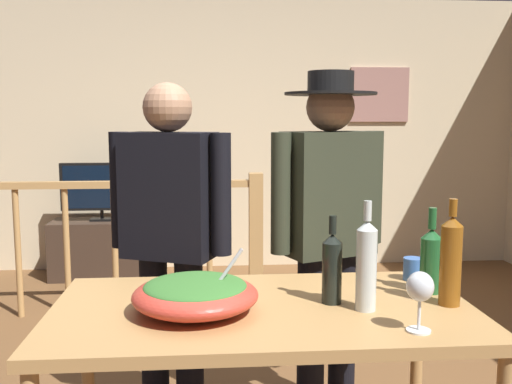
{
  "coord_description": "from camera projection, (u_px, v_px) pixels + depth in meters",
  "views": [
    {
      "loc": [
        -0.18,
        -2.63,
        1.44
      ],
      "look_at": [
        0.0,
        -0.34,
        1.14
      ],
      "focal_mm": 40.87,
      "sensor_mm": 36.0,
      "label": 1
    }
  ],
  "objects": [
    {
      "name": "wine_bottle_dark",
      "position": [
        332.0,
        267.0,
        2.02
      ],
      "size": [
        0.07,
        0.07,
        0.31
      ],
      "color": "black",
      "rests_on": "serving_table"
    },
    {
      "name": "wine_bottle_amber",
      "position": [
        451.0,
        260.0,
        2.0
      ],
      "size": [
        0.07,
        0.07,
        0.37
      ],
      "color": "brown",
      "rests_on": "serving_table"
    },
    {
      "name": "salad_bowl",
      "position": [
        195.0,
        293.0,
        1.94
      ],
      "size": [
        0.42,
        0.42,
        0.21
      ],
      "color": "#CC3D2D",
      "rests_on": "serving_table"
    },
    {
      "name": "tv_console",
      "position": [
        103.0,
        249.0,
        5.25
      ],
      "size": [
        0.9,
        0.4,
        0.52
      ],
      "primitive_type": "cube",
      "color": "#38281E",
      "rests_on": "ground_plane"
    },
    {
      "name": "person_standing_right",
      "position": [
        329.0,
        216.0,
        2.71
      ],
      "size": [
        0.56,
        0.42,
        1.64
      ],
      "rotation": [
        0.0,
        0.0,
        3.54
      ],
      "color": "black",
      "rests_on": "ground_plane"
    },
    {
      "name": "framed_picture",
      "position": [
        379.0,
        95.0,
        5.56
      ],
      "size": [
        0.56,
        0.03,
        0.51
      ],
      "primitive_type": "cube",
      "color": "#A8776C"
    },
    {
      "name": "flat_screen_tv",
      "position": [
        100.0,
        187.0,
        5.15
      ],
      "size": [
        0.69,
        0.12,
        0.52
      ],
      "color": "black",
      "rests_on": "tv_console"
    },
    {
      "name": "wine_glass",
      "position": [
        420.0,
        289.0,
        1.75
      ],
      "size": [
        0.08,
        0.08,
        0.19
      ],
      "color": "silver",
      "rests_on": "serving_table"
    },
    {
      "name": "wine_bottle_green",
      "position": [
        431.0,
        259.0,
        2.14
      ],
      "size": [
        0.08,
        0.08,
        0.32
      ],
      "color": "#1E5628",
      "rests_on": "serving_table"
    },
    {
      "name": "serving_table",
      "position": [
        264.0,
        327.0,
        2.02
      ],
      "size": [
        1.45,
        0.8,
        0.79
      ],
      "color": "#B2844C",
      "rests_on": "ground_plane"
    },
    {
      "name": "back_wall",
      "position": [
        228.0,
        135.0,
        5.56
      ],
      "size": [
        5.66,
        0.1,
        2.54
      ],
      "primitive_type": "cube",
      "color": "beige",
      "rests_on": "ground_plane"
    },
    {
      "name": "person_standing_left",
      "position": [
        170.0,
        227.0,
        2.66
      ],
      "size": [
        0.56,
        0.36,
        1.59
      ],
      "rotation": [
        0.0,
        0.0,
        2.75
      ],
      "color": "black",
      "rests_on": "ground_plane"
    },
    {
      "name": "wine_bottle_clear",
      "position": [
        366.0,
        264.0,
        1.94
      ],
      "size": [
        0.07,
        0.07,
        0.37
      ],
      "color": "silver",
      "rests_on": "serving_table"
    },
    {
      "name": "stair_railing",
      "position": [
        121.0,
        232.0,
        4.21
      ],
      "size": [
        2.82,
        0.1,
        1.03
      ],
      "color": "#B2844C",
      "rests_on": "ground_plane"
    },
    {
      "name": "mug_blue",
      "position": [
        414.0,
        269.0,
        2.32
      ],
      "size": [
        0.11,
        0.08,
        0.09
      ],
      "color": "#3866B2",
      "rests_on": "serving_table"
    }
  ]
}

